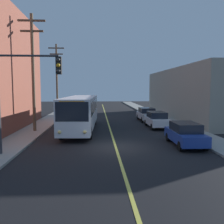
% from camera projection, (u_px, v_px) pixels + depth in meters
% --- Properties ---
extents(ground_plane, '(120.00, 120.00, 0.00)m').
position_uv_depth(ground_plane, '(116.00, 147.00, 16.85)').
color(ground_plane, black).
extents(sidewalk_left, '(2.50, 90.00, 0.15)m').
position_uv_depth(sidewalk_left, '(42.00, 125.00, 26.35)').
color(sidewalk_left, gray).
rests_on(sidewalk_left, ground).
extents(sidewalk_right, '(2.50, 90.00, 0.15)m').
position_uv_depth(sidewalk_right, '(174.00, 124.00, 27.20)').
color(sidewalk_right, gray).
rests_on(sidewalk_right, ground).
extents(lane_stripe_center, '(0.16, 60.00, 0.01)m').
position_uv_depth(lane_stripe_center, '(107.00, 119.00, 31.75)').
color(lane_stripe_center, '#D8CC4C').
rests_on(lane_stripe_center, ground).
extents(building_right_warehouse, '(12.00, 24.86, 6.61)m').
position_uv_depth(building_right_warehouse, '(211.00, 93.00, 33.84)').
color(building_right_warehouse, gray).
rests_on(building_right_warehouse, ground).
extents(city_bus, '(3.01, 12.23, 3.20)m').
position_uv_depth(city_bus, '(81.00, 111.00, 23.23)').
color(city_bus, silver).
rests_on(city_bus, ground).
extents(parked_car_blue, '(1.90, 4.44, 1.62)m').
position_uv_depth(parked_car_blue, '(185.00, 134.00, 17.03)').
color(parked_car_blue, navy).
rests_on(parked_car_blue, ground).
extents(parked_car_white, '(1.84, 4.41, 1.62)m').
position_uv_depth(parked_car_white, '(157.00, 119.00, 24.97)').
color(parked_car_white, silver).
rests_on(parked_car_white, ground).
extents(parked_car_silver, '(1.87, 4.42, 1.62)m').
position_uv_depth(parked_car_silver, '(147.00, 114.00, 30.22)').
color(parked_car_silver, '#B7B7BC').
rests_on(parked_car_silver, ground).
extents(utility_pole_near, '(2.40, 0.28, 10.36)m').
position_uv_depth(utility_pole_near, '(33.00, 68.00, 21.83)').
color(utility_pole_near, brown).
rests_on(utility_pole_near, sidewalk_left).
extents(utility_pole_mid, '(2.40, 0.28, 10.58)m').
position_uv_depth(utility_pole_mid, '(57.00, 76.00, 37.70)').
color(utility_pole_mid, brown).
rests_on(utility_pole_mid, sidewalk_left).
extents(traffic_signal_left_corner, '(3.75, 0.48, 6.00)m').
position_uv_depth(traffic_signal_left_corner, '(25.00, 83.00, 14.13)').
color(traffic_signal_left_corner, '#2D2D33').
rests_on(traffic_signal_left_corner, sidewalk_left).
extents(fire_hydrant, '(0.44, 0.26, 0.84)m').
position_uv_depth(fire_hydrant, '(192.00, 128.00, 21.01)').
color(fire_hydrant, red).
rests_on(fire_hydrant, sidewalk_right).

